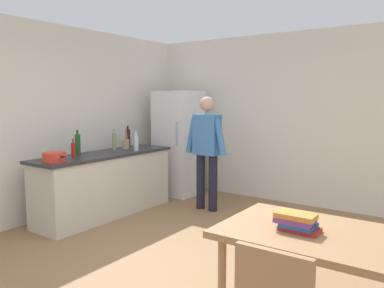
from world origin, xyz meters
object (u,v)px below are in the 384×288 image
Objects in this scene: book_stack at (297,222)px; bottle_sauce_red at (73,149)px; person at (207,145)px; dining_table at (323,243)px; bottle_water_clear at (136,142)px; cooking_pot at (54,157)px; utensil_jar at (126,144)px; refrigerator at (178,143)px; bottle_wine_dark at (128,138)px; bottle_wine_green at (78,144)px; bottle_vinegar_tall at (114,141)px.

bottle_sauce_red is at bearing 167.99° from book_stack.
person is 1.21× the size of dining_table.
dining_table is 4.67× the size of bottle_water_clear.
cooking_pot is 0.48m from bottle_sauce_red.
bottle_sauce_red is at bearing -127.50° from person.
bottle_water_clear is at bearing 154.30° from dining_table.
utensil_jar is 1.07× the size of book_stack.
utensil_jar is (-0.20, 1.42, 0.02)m from cooking_pot.
bottle_sauce_red is at bearing 169.63° from dining_table.
bottle_sauce_red is at bearing -95.69° from refrigerator.
refrigerator is at bearing 89.85° from cooking_pot.
utensil_jar is 1.07× the size of bottle_water_clear.
bottle_wine_dark is 1.14× the size of book_stack.
bottle_wine_dark is 1.17m from bottle_sauce_red.
bottle_sauce_red is at bearing -57.26° from bottle_wine_green.
person is 5.31× the size of utensil_jar.
cooking_pot is (-0.96, -1.94, -0.02)m from person.
utensil_jar reaches higher than bottle_water_clear.
bottle_wine_green is (-3.60, 0.79, 0.37)m from dining_table.
refrigerator is 6.03× the size of book_stack.
refrigerator is at bearing 149.77° from person.
bottle_sauce_red is 3.42m from book_stack.
refrigerator is at bearing 138.56° from book_stack.
bottle_wine_dark and bottle_wine_green have the same top height.
bottle_sauce_red is at bearing -83.89° from bottle_wine_dark.
person reaches higher than bottle_water_clear.
book_stack is (3.34, -1.69, -0.17)m from utensil_jar.
bottle_vinegar_tall is (-3.50, 1.38, 0.36)m from dining_table.
person is 1.85m from bottle_wine_green.
bottle_vinegar_tall is at bearing -146.49° from person.
refrigerator is at bearing 79.34° from utensil_jar.
person is at bearing 15.18° from bottle_wine_dark.
refrigerator is 5.29× the size of bottle_wine_green.
dining_table is (2.35, -2.15, -0.31)m from person.
bottle_wine_green reaches higher than bottle_vinegar_tall.
bottle_sauce_red is (-0.20, -2.06, 0.10)m from refrigerator.
person is 5.67× the size of bottle_water_clear.
bottle_wine_dark is at bearing 125.27° from utensil_jar.
bottle_wine_green is at bearing -88.41° from bottle_wine_dark.
person is at bearing 52.50° from bottle_sauce_red.
bottle_water_clear is (0.09, 1.34, 0.07)m from cooking_pot.
bottle_sauce_red is (0.12, -1.16, -0.05)m from bottle_wine_dark.
bottle_vinegar_tall is (-0.20, 1.18, 0.08)m from cooking_pot.
refrigerator is at bearing 94.21° from bottle_water_clear.
bottle_wine_dark reaches higher than utensil_jar.
refrigerator reaches higher than bottle_sauce_red.
bottle_water_clear is at bearing 86.10° from cooking_pot.
bottle_sauce_red is (-0.20, 0.44, 0.04)m from cooking_pot.
cooking_pot is 1.67× the size of bottle_sauce_red.
person is at bearing 24.49° from utensil_jar.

